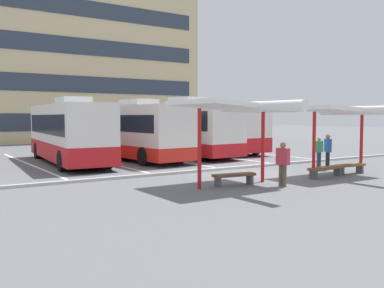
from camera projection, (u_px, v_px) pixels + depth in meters
name	position (u px, v px, depth m)	size (l,w,h in m)	color
ground_plane	(250.00, 173.00, 19.34)	(160.00, 160.00, 0.00)	slate
terminal_building	(47.00, 56.00, 47.08)	(30.26, 14.84, 21.31)	#D1BC8C
coach_bus_0	(68.00, 134.00, 23.47)	(3.24, 10.40, 3.58)	silver
coach_bus_1	(128.00, 132.00, 25.84)	(3.05, 11.00, 3.57)	silver
coach_bus_2	(176.00, 129.00, 28.20)	(3.22, 11.03, 3.79)	silver
coach_bus_3	(214.00, 130.00, 31.35)	(3.40, 10.64, 3.46)	silver
lane_stripe_0	(28.00, 164.00, 23.25)	(0.16, 14.00, 0.01)	white
lane_stripe_1	(94.00, 160.00, 25.31)	(0.16, 14.00, 0.01)	white
lane_stripe_2	(150.00, 157.00, 27.37)	(0.16, 14.00, 0.01)	white
lane_stripe_3	(199.00, 154.00, 29.44)	(0.16, 14.00, 0.01)	white
lane_stripe_4	(241.00, 151.00, 31.50)	(0.16, 14.00, 0.01)	white
waiting_shelter_0	(238.00, 108.00, 15.58)	(4.02, 5.07, 3.17)	red
bench_0	(234.00, 177.00, 15.91)	(1.74, 0.64, 0.45)	brown
waiting_shelter_1	(345.00, 112.00, 18.20)	(4.19, 4.47, 3.02)	red
bench_1	(326.00, 169.00, 18.02)	(2.01, 0.56, 0.45)	brown
bench_2	(350.00, 167.00, 19.10)	(1.61, 0.48, 0.45)	brown
platform_kerb	(227.00, 168.00, 20.71)	(44.00, 0.24, 0.12)	#ADADA8
waiting_passenger_0	(283.00, 161.00, 15.60)	(0.33, 0.51, 1.64)	brown
waiting_passenger_1	(319.00, 150.00, 21.61)	(0.48, 0.29, 1.56)	#33384C
waiting_passenger_2	(328.00, 149.00, 20.61)	(0.46, 0.54, 1.74)	black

